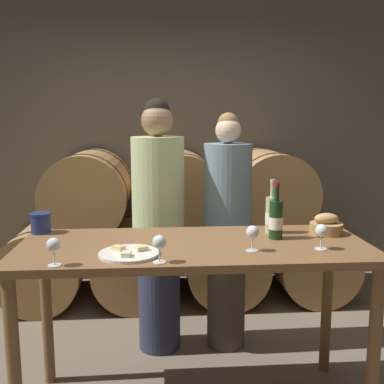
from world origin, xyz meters
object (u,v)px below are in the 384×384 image
Objects in this scene: cheese_plate at (129,253)px; wine_glass_right at (322,232)px; person_right at (227,231)px; bread_basket at (326,226)px; wine_bottle_red at (276,219)px; person_left at (158,225)px; wine_glass_left at (159,243)px; wine_glass_far_left at (54,246)px; wine_bottle_white at (272,215)px; tasting_table at (194,265)px; wine_glass_center at (253,233)px; blue_crock at (41,222)px.

wine_glass_right is (0.95, 0.03, 0.08)m from cheese_plate.
wine_glass_right is (0.35, -0.84, 0.20)m from person_right.
bread_basket reaches higher than cheese_plate.
cheese_plate is at bearing -125.18° from person_right.
bread_basket is (0.31, 0.08, -0.06)m from wine_bottle_red.
person_left reaches higher than cheese_plate.
wine_glass_left reaches higher than bread_basket.
wine_glass_left is at bearing 1.27° from wine_glass_far_left.
cheese_plate is (-0.14, -0.86, 0.07)m from person_left.
wine_bottle_red is 1.16m from wine_glass_far_left.
cheese_plate is 0.96m from wine_glass_right.
cheese_plate is 0.21m from wine_glass_left.
person_right is at bearing 109.98° from wine_bottle_white.
wine_glass_far_left is at bearing -154.19° from tasting_table.
wine_glass_center is 1.00× the size of wine_glass_right.
person_left is at bearing 65.20° from wine_glass_far_left.
wine_bottle_red is 2.41× the size of wine_glass_center.
cheese_plate is at bearing -162.62° from wine_bottle_red.
wine_bottle_red is at bearing -44.16° from person_left.
blue_crock reaches higher than cheese_plate.
tasting_table is at bearing -157.61° from wine_bottle_white.
tasting_table is 1.07× the size of person_left.
blue_crock is at bearing 138.83° from wine_glass_left.
cheese_plate is (-1.09, -0.33, -0.04)m from bread_basket.
blue_crock is at bearing 170.38° from wine_bottle_red.
person_left is 0.97m from wine_glass_center.
bread_basket is (0.76, 0.15, 0.17)m from tasting_table.
cheese_plate is at bearing -41.34° from blue_crock.
wine_glass_center reaches higher than blue_crock.
person_left reaches higher than wine_bottle_red.
wine_glass_far_left reaches higher than cheese_plate.
wine_bottle_white is 2.40× the size of wine_glass_far_left.
wine_glass_right is (0.17, -0.22, -0.02)m from wine_bottle_red.
person_left is at bearing 134.15° from wine_glass_right.
person_left is at bearing 142.54° from wine_bottle_white.
cheese_plate is 2.25× the size of wine_glass_center.
blue_crock is at bearing 109.22° from wine_glass_far_left.
wine_glass_far_left is at bearing -132.91° from person_right.
wine_bottle_red is 0.33m from bread_basket.
bread_basket is 0.33m from wine_glass_right.
wine_bottle_white is 0.38m from wine_glass_right.
wine_glass_far_left is at bearing -160.96° from wine_bottle_red.
person_left reaches higher than tasting_table.
bread_basket is at bearing 65.12° from wine_glass_right.
wine_bottle_white is (0.18, -0.50, 0.22)m from person_right.
bread_basket is at bearing -4.92° from blue_crock.
wine_glass_far_left is (-1.41, -0.46, 0.05)m from bread_basket.
person_right reaches higher than cheese_plate.
wine_glass_right is (1.27, 0.16, 0.00)m from wine_glass_far_left.
person_left is at bearing 80.68° from cheese_plate.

